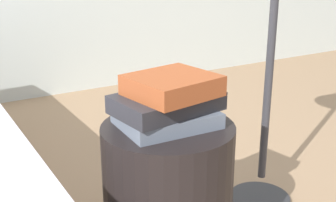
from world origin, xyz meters
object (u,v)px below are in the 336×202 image
(side_table, at_px, (168,201))
(book_slate, at_px, (165,118))
(book_rust, at_px, (172,85))
(book_charcoal, at_px, (167,103))

(side_table, bearing_deg, book_slate, 124.61)
(side_table, xyz_separation_m, book_rust, (0.01, -0.01, 0.37))
(book_rust, bearing_deg, side_table, 119.75)
(book_charcoal, bearing_deg, book_rust, -71.51)
(side_table, relative_size, book_charcoal, 1.67)
(book_slate, distance_m, book_charcoal, 0.05)
(book_slate, bearing_deg, side_table, -53.39)
(side_table, height_order, book_slate, book_slate)
(book_charcoal, bearing_deg, side_table, -97.48)
(book_slate, bearing_deg, book_charcoal, -0.50)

